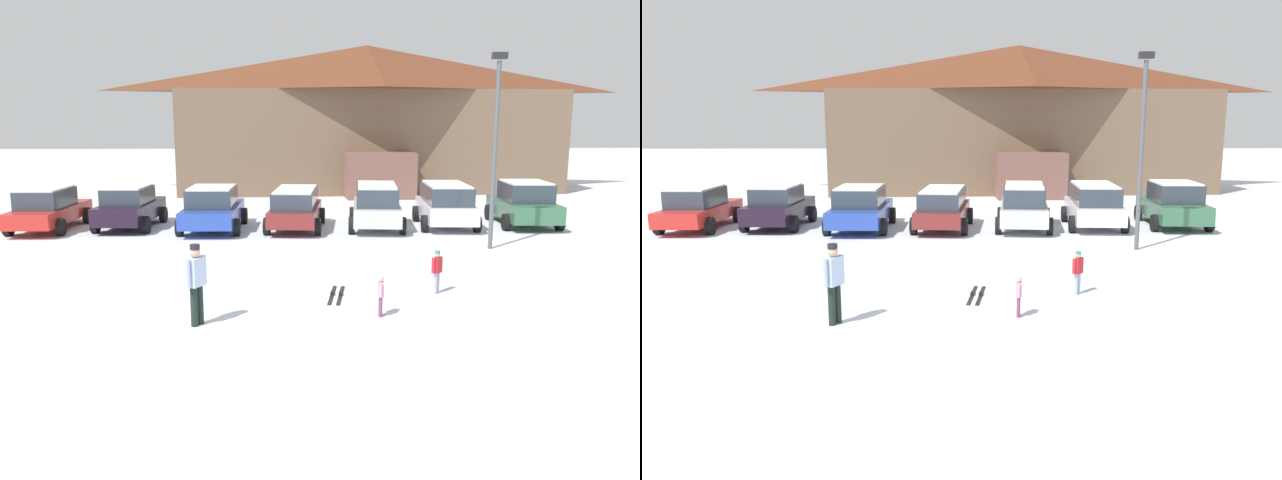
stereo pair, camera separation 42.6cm
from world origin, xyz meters
TOP-DOWN VIEW (x-y plane):
  - ground at (0.00, 0.00)m, footprint 160.00×160.00m
  - ski_lodge at (4.06, 27.09)m, footprint 22.43×10.87m
  - parked_red_sedan at (-9.51, 13.05)m, footprint 2.14×4.54m
  - parked_black_sedan at (-6.55, 13.34)m, footprint 2.24×4.10m
  - parked_blue_hatchback at (-3.30, 12.75)m, footprint 2.33×4.45m
  - parked_maroon_van at (-0.20, 12.80)m, footprint 2.38×4.39m
  - parked_silver_wagon at (2.87, 12.81)m, footprint 2.39×4.26m
  - parked_white_suv at (5.60, 13.10)m, footprint 2.33×4.16m
  - parked_green_coupe at (8.75, 13.33)m, footprint 2.40×4.29m
  - skier_child_in_pink_snowsuit at (1.56, 2.01)m, footprint 0.15×0.33m
  - skier_child_in_red_jacket at (3.14, 3.71)m, footprint 0.29×0.30m
  - skier_adult_in_blue_parka at (-2.22, 1.60)m, footprint 0.40×0.56m
  - pair_of_skis at (0.74, 3.63)m, footprint 0.52×1.64m
  - lamp_post at (6.06, 8.88)m, footprint 0.44×0.24m

SIDE VIEW (x-z plane):
  - ground at x=0.00m, z-range 0.00..0.00m
  - pair_of_skis at x=0.74m, z-range -0.02..0.06m
  - skier_child_in_pink_snowsuit at x=1.56m, z-range 0.06..0.95m
  - skier_child_in_red_jacket at x=3.14m, z-range 0.07..1.12m
  - parked_red_sedan at x=-9.51m, z-range 0.01..1.62m
  - parked_black_sedan at x=-6.55m, z-range 0.01..1.64m
  - parked_blue_hatchback at x=-3.30m, z-range 0.01..1.66m
  - parked_maroon_van at x=-0.20m, z-range 0.07..1.62m
  - parked_green_coupe at x=8.75m, z-range 0.00..1.74m
  - parked_white_suv at x=5.60m, z-range 0.06..1.75m
  - parked_silver_wagon at x=2.87m, z-range 0.06..1.76m
  - skier_adult_in_blue_parka at x=-2.22m, z-range 0.11..1.78m
  - lamp_post at x=6.06m, z-range 0.35..6.47m
  - ski_lodge at x=4.06m, z-range 0.06..8.42m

